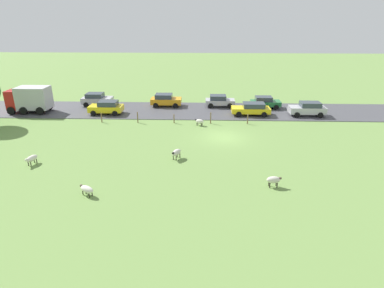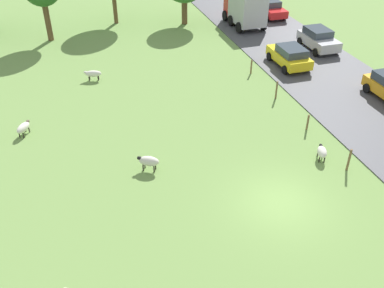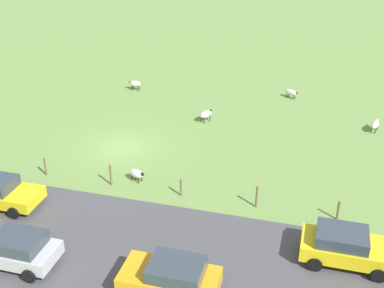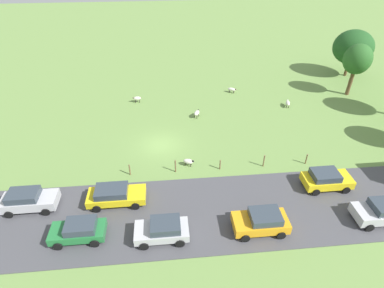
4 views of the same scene
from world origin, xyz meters
name	(u,v)px [view 2 (image 2 of 4)]	position (x,y,z in m)	size (l,w,h in m)	color
ground_plane	(281,202)	(0.00, 0.00, 0.00)	(160.00, 160.00, 0.00)	#6B8E47
sheep_0	(23,128)	(-11.56, 9.76, 0.47)	(0.96, 1.21, 0.70)	silver
sheep_1	(322,152)	(3.63, 2.48, 0.48)	(0.78, 1.08, 0.72)	silver
sheep_2	(93,74)	(-6.89, 15.86, 0.51)	(1.30, 0.75, 0.74)	silver
sheep_4	(149,161)	(-5.36, 4.28, 0.57)	(1.18, 0.96, 0.83)	beige
fence_post_1	(349,160)	(4.41, 1.24, 0.64)	(0.12, 0.12, 1.29)	brown
fence_post_2	(308,122)	(4.41, 5.34, 0.50)	(0.12, 0.12, 1.01)	brown
fence_post_3	(276,90)	(4.41, 9.44, 0.63)	(0.12, 0.12, 1.25)	brown
fence_post_4	(251,67)	(4.41, 13.55, 0.54)	(0.12, 0.12, 1.07)	brown
truck_0	(245,7)	(8.05, 23.44, 1.77)	(2.68, 4.90, 3.16)	#B21919
car_1	(290,56)	(7.68, 13.87, 0.88)	(2.14, 4.02, 1.59)	yellow
car_2	(270,8)	(11.59, 25.42, 0.88)	(2.08, 4.32, 1.56)	red
car_6	(318,39)	(11.61, 16.30, 0.92)	(2.13, 3.92, 1.66)	#B7B7BC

